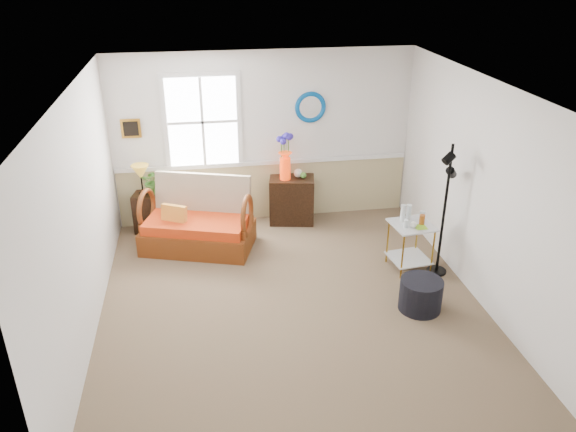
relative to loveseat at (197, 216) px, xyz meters
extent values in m
cube|color=#7E6348|center=(1.07, -1.63, -0.49)|extent=(4.50, 5.00, 0.01)
cube|color=white|center=(1.07, -1.63, 2.11)|extent=(4.50, 5.00, 0.01)
cube|color=silver|center=(1.07, 0.87, 0.81)|extent=(4.50, 0.01, 2.60)
cube|color=silver|center=(1.07, -4.13, 0.81)|extent=(4.50, 0.01, 2.60)
cube|color=silver|center=(-1.18, -1.63, 0.81)|extent=(0.01, 5.00, 2.60)
cube|color=silver|center=(3.32, -1.63, 0.81)|extent=(0.01, 5.00, 2.60)
cube|color=tan|center=(1.07, 0.85, -0.04)|extent=(4.46, 0.02, 0.90)
cube|color=silver|center=(1.07, 0.84, 0.43)|extent=(4.46, 0.04, 0.06)
cube|color=#B57B24|center=(-0.85, 0.85, 1.06)|extent=(0.28, 0.03, 0.28)
torus|color=#005AA6|center=(1.77, 0.85, 1.26)|extent=(0.47, 0.07, 0.47)
imported|color=#437B2D|center=(-0.60, 0.67, 0.26)|extent=(0.37, 0.40, 0.29)
cylinder|color=black|center=(2.55, -1.97, -0.30)|extent=(0.65, 0.65, 0.39)
camera|label=1|loc=(0.11, -7.20, 3.38)|focal=35.00mm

